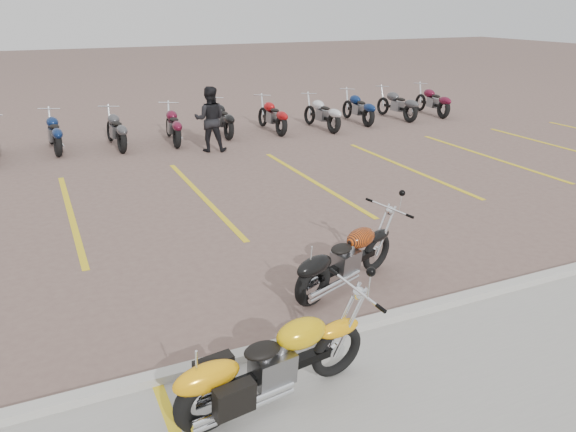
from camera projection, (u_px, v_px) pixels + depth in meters
name	position (u px, v px, depth m)	size (l,w,h in m)	color
ground	(275.00, 271.00, 8.80)	(100.00, 100.00, 0.00)	#6F594F
curb	(338.00, 331.00, 7.08)	(60.00, 0.18, 0.12)	#ADAAA3
parking_stripes	(202.00, 196.00, 12.20)	(38.00, 5.50, 0.01)	gold
yellow_cruiser	(269.00, 366.00, 5.74)	(2.24, 0.49, 0.92)	black
flame_cruiser	(343.00, 261.00, 8.13)	(2.02, 0.89, 0.87)	black
person_b	(210.00, 119.00, 15.65)	(0.88, 0.69, 1.81)	black
bg_bike_row	(197.00, 121.00, 17.16)	(18.81, 2.01, 1.10)	black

